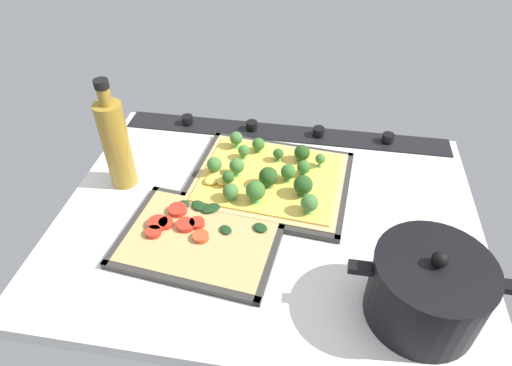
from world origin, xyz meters
The scene contains 8 objects.
ground_plane centered at (0.00, 0.00, -1.50)cm, with size 83.03×64.67×3.00cm, color silver.
stove_control_panel centered at (0.00, -28.83, 0.55)cm, with size 79.71×7.00×2.60cm.
baking_tray_front centered at (1.04, -9.47, 0.37)cm, with size 35.88×30.64×1.30cm.
broccoli_pizza centered at (1.37, -8.93, 2.24)cm, with size 33.27×28.02×6.16cm.
baking_tray_back centered at (11.52, 9.33, 0.38)cm, with size 31.41×24.82×1.30cm.
veggie_pizza_back centered at (12.17, 8.83, 1.11)cm, with size 28.76×22.16×1.90cm.
cooking_pot centered at (-27.10, 18.49, 6.11)cm, with size 24.80×17.95×14.51cm.
oil_bottle centered at (32.05, -4.89, 10.30)cm, with size 5.56×5.56×24.36cm.
Camera 1 is at (-7.87, 62.92, 62.58)cm, focal length 31.11 mm.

